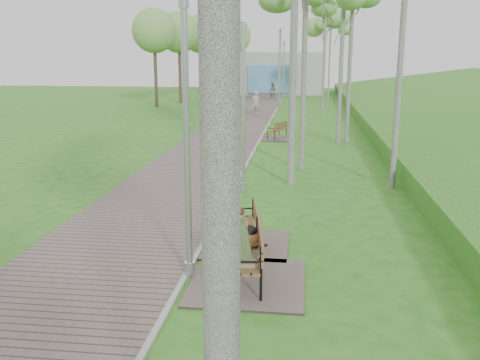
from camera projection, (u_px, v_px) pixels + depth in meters
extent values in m
cube|color=#635550|center=(223.00, 139.00, 25.02)|extent=(3.50, 67.00, 0.04)
cube|color=#999993|center=(260.00, 139.00, 24.81)|extent=(0.10, 67.00, 0.05)
cube|color=#9E9E99|center=(271.00, 73.00, 53.01)|extent=(10.00, 5.00, 4.00)
cube|color=#558BBE|center=(269.00, 79.00, 50.62)|extent=(4.00, 0.20, 2.60)
cube|color=#635550|center=(248.00, 282.00, 9.38)|extent=(1.99, 2.21, 0.04)
cube|color=brown|center=(245.00, 256.00, 9.27)|extent=(0.70, 1.71, 0.04)
cube|color=brown|center=(260.00, 240.00, 9.21)|extent=(0.25, 1.65, 0.36)
cube|color=#635550|center=(247.00, 245.00, 11.20)|extent=(1.72, 1.91, 0.04)
cube|color=brown|center=(245.00, 226.00, 11.11)|extent=(0.65, 1.48, 0.04)
cube|color=brown|center=(256.00, 214.00, 11.06)|extent=(0.26, 1.42, 0.32)
cube|color=#635550|center=(278.00, 138.00, 25.10)|extent=(1.62, 1.80, 0.04)
cube|color=brown|center=(277.00, 130.00, 25.02)|extent=(0.89, 1.40, 0.04)
cube|color=brown|center=(281.00, 125.00, 24.86)|extent=(0.55, 1.26, 0.30)
cylinder|color=#9B9EA3|center=(190.00, 269.00, 9.61)|extent=(0.19, 0.19, 0.28)
cylinder|color=#9B9EA3|center=(187.00, 148.00, 9.10)|extent=(0.11, 0.11, 4.71)
cylinder|color=#9B9EA3|center=(184.00, 0.00, 8.54)|extent=(0.17, 0.17, 0.24)
cylinder|color=#9B9EA3|center=(243.00, 187.00, 15.50)|extent=(0.18, 0.18, 0.28)
cylinder|color=#9B9EA3|center=(243.00, 113.00, 15.00)|extent=(0.11, 0.11, 4.59)
cylinder|color=#9B9EA3|center=(244.00, 26.00, 14.46)|extent=(0.17, 0.17, 0.23)
cylinder|color=#9B9EA3|center=(279.00, 107.00, 37.93)|extent=(0.22, 0.22, 0.32)
cylinder|color=#9B9EA3|center=(280.00, 71.00, 37.34)|extent=(0.13, 0.13, 5.38)
cylinder|color=#9B9EA3|center=(280.00, 30.00, 36.70)|extent=(0.19, 0.19, 0.27)
cylinder|color=#9B9EA3|center=(283.00, 100.00, 44.32)|extent=(0.19, 0.19, 0.28)
cylinder|color=#9B9EA3|center=(284.00, 73.00, 43.81)|extent=(0.11, 0.11, 4.70)
cylinder|color=#9B9EA3|center=(284.00, 43.00, 43.25)|extent=(0.17, 0.17, 0.23)
imported|color=silver|center=(256.00, 103.00, 34.44)|extent=(0.61, 0.45, 1.55)
imported|color=gray|center=(272.00, 91.00, 45.68)|extent=(0.82, 0.69, 1.50)
cylinder|color=silver|center=(404.00, 13.00, 14.86)|extent=(0.17, 0.17, 10.02)
cylinder|color=silver|center=(343.00, 34.00, 22.82)|extent=(0.17, 0.17, 9.43)
cylinder|color=silver|center=(304.00, 51.00, 17.52)|extent=(0.16, 0.16, 7.98)
cylinder|color=silver|center=(351.00, 41.00, 22.96)|extent=(0.19, 0.19, 8.87)
cylinder|color=silver|center=(324.00, 52.00, 33.16)|extent=(0.18, 0.18, 7.97)
ellipsoid|color=#73A650|center=(326.00, 9.00, 32.57)|extent=(2.63, 2.63, 3.50)
cylinder|color=silver|center=(330.00, 49.00, 41.45)|extent=(0.17, 0.17, 8.44)
ellipsoid|color=#73A650|center=(331.00, 13.00, 40.82)|extent=(2.51, 2.51, 3.71)
cylinder|color=silver|center=(325.00, 45.00, 50.18)|extent=(0.20, 0.20, 9.29)
ellipsoid|color=#73A650|center=(326.00, 12.00, 49.49)|extent=(2.90, 2.90, 4.09)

